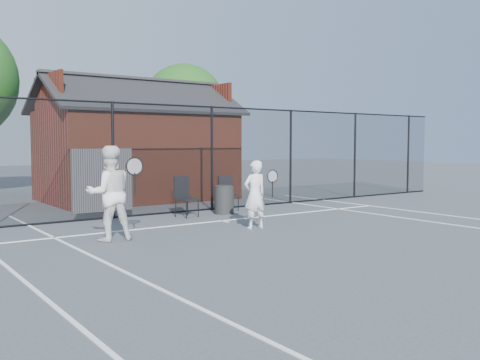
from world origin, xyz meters
TOP-DOWN VIEW (x-y plane):
  - ground at (0.00, 0.00)m, footprint 80.00×80.00m
  - court_lines at (0.00, -1.32)m, footprint 11.02×18.00m
  - fence at (-0.30, 5.00)m, footprint 22.04×3.00m
  - clubhouse at (0.50, 9.00)m, footprint 6.50×4.36m
  - tree_right at (5.50, 14.50)m, footprint 3.97×3.97m
  - player_front at (-0.03, 1.58)m, footprint 0.70×0.53m
  - player_back at (-3.28, 2.09)m, footprint 1.06×0.83m
  - chair_left at (-0.35, 4.10)m, footprint 0.60×0.61m
  - chair_right at (1.32, 4.60)m, footprint 0.47×0.49m
  - waste_bin at (0.82, 4.10)m, footprint 0.63×0.63m

SIDE VIEW (x-z plane):
  - ground at x=0.00m, z-range 0.00..0.00m
  - court_lines at x=0.00m, z-range 0.00..0.01m
  - waste_bin at x=0.82m, z-range 0.00..0.78m
  - chair_right at x=1.32m, z-range 0.00..0.96m
  - chair_left at x=-0.35m, z-range 0.00..1.04m
  - player_front at x=-0.03m, z-range 0.00..1.55m
  - player_back at x=-3.28m, z-range 0.00..1.89m
  - fence at x=-0.30m, z-range -0.05..2.95m
  - clubhouse at x=0.50m, z-range -0.49..3.70m
  - tree_right at x=5.50m, z-range 0.86..6.56m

